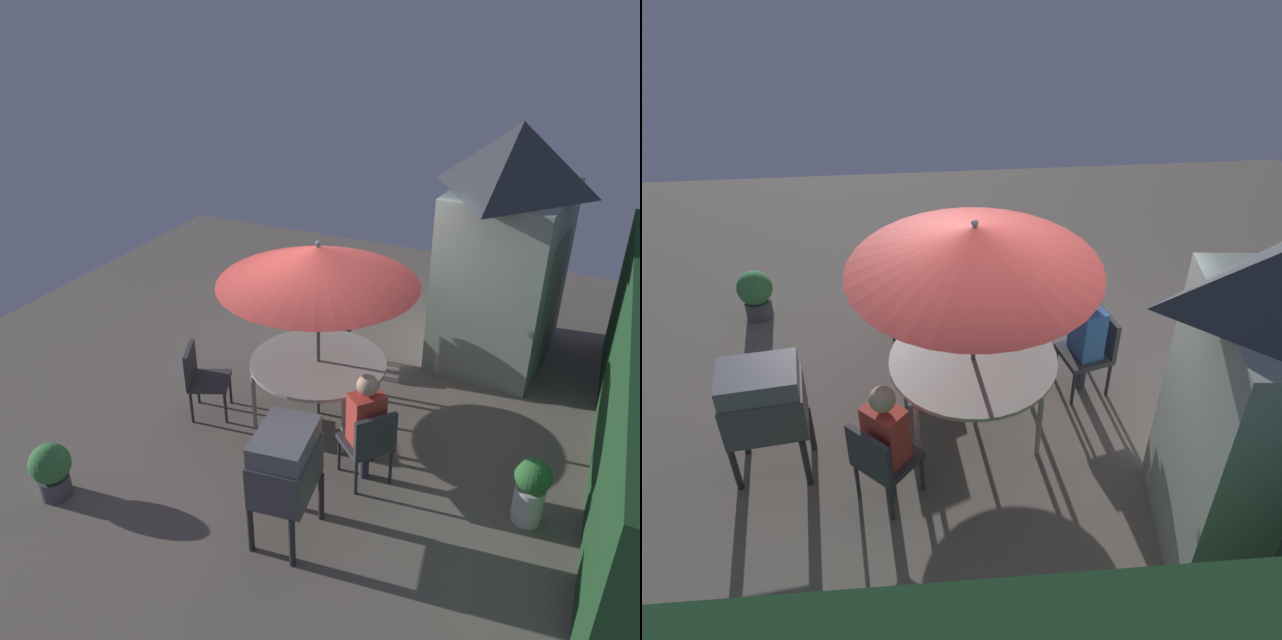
# 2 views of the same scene
# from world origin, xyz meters

# --- Properties ---
(ground_plane) EXTENTS (11.00, 11.00, 0.00)m
(ground_plane) POSITION_xyz_m (0.00, 0.00, 0.00)
(ground_plane) COLOR #6B6056
(patio_table) EXTENTS (1.59, 1.59, 0.75)m
(patio_table) POSITION_xyz_m (0.28, 0.09, 0.70)
(patio_table) COLOR #B2ADA3
(patio_table) RESTS_ON ground
(patio_umbrella) EXTENTS (2.24, 2.24, 2.23)m
(patio_umbrella) POSITION_xyz_m (0.28, 0.09, 1.95)
(patio_umbrella) COLOR #4C4C51
(patio_umbrella) RESTS_ON ground
(bbq_grill) EXTENTS (0.76, 0.58, 1.20)m
(bbq_grill) POSITION_xyz_m (2.14, 0.62, 0.85)
(bbq_grill) COLOR #47474C
(bbq_grill) RESTS_ON ground
(chair_near_shed) EXTENTS (0.65, 0.65, 0.90)m
(chair_near_shed) POSITION_xyz_m (1.15, 1.06, 0.52)
(chair_near_shed) COLOR #38383D
(chair_near_shed) RESTS_ON ground
(chair_far_side) EXTENTS (0.57, 0.57, 0.90)m
(chair_far_side) POSITION_xyz_m (-0.97, -0.25, 0.52)
(chair_far_side) COLOR #38383D
(chair_far_side) RESTS_ON ground
(chair_toward_hedge) EXTENTS (0.61, 0.61, 0.90)m
(chair_toward_hedge) POSITION_xyz_m (0.83, -1.17, 0.52)
(chair_toward_hedge) COLOR #38383D
(chair_toward_hedge) RESTS_ON ground
(potted_plant_by_grill) EXTENTS (0.41, 0.41, 0.61)m
(potted_plant_by_grill) POSITION_xyz_m (2.65, -1.76, 0.33)
(potted_plant_by_grill) COLOR #4C4C51
(potted_plant_by_grill) RESTS_ON ground
(person_in_red) EXTENTS (0.41, 0.41, 1.26)m
(person_in_red) POSITION_xyz_m (1.09, 0.99, 0.78)
(person_in_red) COLOR #CC3D33
(person_in_red) RESTS_ON ground
(person_in_blue) EXTENTS (0.32, 0.39, 1.26)m
(person_in_blue) POSITION_xyz_m (-0.89, -0.23, 0.78)
(person_in_blue) COLOR #3866B2
(person_in_blue) RESTS_ON ground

